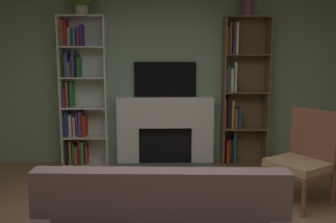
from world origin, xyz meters
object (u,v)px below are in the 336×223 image
at_px(tv, 165,79).
at_px(bookshelf_left, 79,95).
at_px(bookshelf_right, 239,94).
at_px(vase_with_flowers, 248,8).
at_px(fireplace, 165,129).
at_px(armchair, 304,157).

distance_m(tv, bookshelf_left, 1.32).
xyz_separation_m(tv, bookshelf_right, (1.13, -0.07, -0.23)).
height_order(bookshelf_left, vase_with_flowers, vase_with_flowers).
xyz_separation_m(fireplace, tv, (0.00, 0.07, 0.77)).
distance_m(fireplace, bookshelf_left, 1.41).
distance_m(tv, vase_with_flowers, 1.61).
relative_size(fireplace, vase_with_flowers, 3.99).
relative_size(bookshelf_left, armchair, 2.14).
xyz_separation_m(fireplace, vase_with_flowers, (1.21, -0.05, 1.82)).
bearing_deg(tv, bookshelf_left, -176.17).
height_order(bookshelf_left, bookshelf_right, same).
xyz_separation_m(bookshelf_left, vase_with_flowers, (2.51, -0.03, 1.28)).
height_order(bookshelf_left, armchair, bookshelf_left).
relative_size(tv, armchair, 0.90).
bearing_deg(fireplace, armchair, -44.85).
xyz_separation_m(fireplace, bookshelf_left, (-1.30, -0.02, 0.54)).
bearing_deg(bookshelf_right, bookshelf_left, -179.68).
distance_m(bookshelf_right, vase_with_flowers, 1.28).
height_order(fireplace, bookshelf_left, bookshelf_left).
bearing_deg(bookshelf_right, vase_with_flowers, -28.18).
bearing_deg(vase_with_flowers, tv, 174.37).
distance_m(tv, bookshelf_right, 1.15).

